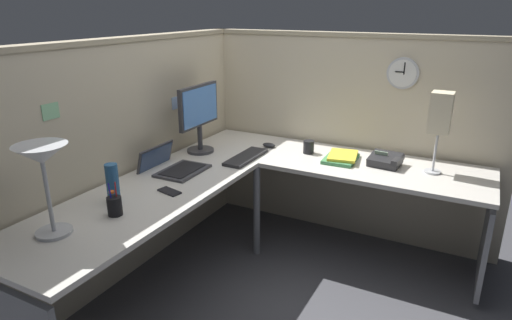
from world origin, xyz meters
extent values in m
plane|color=#47474C|center=(0.00, 0.00, 0.00)|extent=(6.80, 6.80, 0.00)
cube|color=beige|center=(-0.36, 0.87, 0.78)|extent=(2.57, 0.10, 1.55)
cube|color=tan|center=(-0.36, 0.87, 1.56)|extent=(2.57, 0.12, 0.03)
cube|color=beige|center=(0.87, -0.27, 0.78)|extent=(0.10, 2.37, 1.55)
cube|color=tan|center=(0.87, -0.27, 1.56)|extent=(0.12, 2.37, 0.03)
cube|color=beige|center=(-0.38, 0.47, 0.71)|extent=(2.35, 0.66, 0.03)
cube|color=beige|center=(0.47, -0.60, 0.71)|extent=(0.66, 1.49, 0.03)
cylinder|color=slate|center=(0.16, 0.16, 0.35)|extent=(0.05, 0.05, 0.70)
cube|color=slate|center=(0.47, -1.33, 0.35)|extent=(0.58, 0.03, 0.60)
cylinder|color=#38383D|center=(0.17, 0.64, 0.74)|extent=(0.20, 0.20, 0.02)
cylinder|color=#38383D|center=(0.17, 0.64, 0.84)|extent=(0.04, 0.04, 0.20)
cube|color=#38383D|center=(0.17, 0.64, 1.08)|extent=(0.46, 0.04, 0.30)
cube|color=#4C84D8|center=(0.17, 0.62, 1.08)|extent=(0.42, 0.01, 0.26)
cube|color=#38383D|center=(-0.24, 0.50, 0.74)|extent=(0.34, 0.25, 0.02)
cube|color=black|center=(-0.24, 0.50, 0.75)|extent=(0.29, 0.19, 0.00)
cube|color=#38383D|center=(-0.25, 0.73, 0.77)|extent=(0.34, 0.07, 0.22)
cube|color=#384C72|center=(-0.25, 0.72, 0.77)|extent=(0.31, 0.06, 0.18)
cube|color=#232326|center=(0.19, 0.26, 0.74)|extent=(0.43, 0.14, 0.02)
ellipsoid|color=#232326|center=(0.50, 0.23, 0.75)|extent=(0.06, 0.10, 0.03)
cylinder|color=#B7BABF|center=(-1.20, 0.54, 0.74)|extent=(0.17, 0.17, 0.02)
cylinder|color=#B7BABF|center=(-1.20, 0.54, 0.93)|extent=(0.02, 0.02, 0.38)
cone|color=#B7BABF|center=(-1.20, 0.54, 1.13)|extent=(0.24, 0.24, 0.09)
cylinder|color=black|center=(-0.92, 0.43, 0.78)|extent=(0.08, 0.08, 0.10)
cylinder|color=#1E1EB2|center=(-0.93, 0.44, 0.84)|extent=(0.01, 0.02, 0.13)
cylinder|color=#B21E1E|center=(-0.90, 0.42, 0.84)|extent=(0.01, 0.01, 0.13)
cylinder|color=#D8591E|center=(-0.91, 0.44, 0.85)|extent=(0.03, 0.03, 0.01)
cube|color=black|center=(-0.55, 0.37, 0.73)|extent=(0.10, 0.16, 0.01)
cylinder|color=#26598C|center=(-0.80, 0.56, 0.84)|extent=(0.07, 0.07, 0.22)
cube|color=#232326|center=(0.50, -0.65, 0.77)|extent=(0.21, 0.22, 0.10)
cube|color=#8CA58C|center=(0.50, -0.62, 0.80)|extent=(0.02, 0.09, 0.04)
cube|color=#232326|center=(0.49, -0.73, 0.79)|extent=(0.19, 0.06, 0.04)
cube|color=#3F7F4C|center=(0.46, -0.35, 0.74)|extent=(0.29, 0.22, 0.02)
cube|color=yellow|center=(0.47, -0.36, 0.76)|extent=(0.29, 0.23, 0.02)
cylinder|color=#B7BABF|center=(0.51, -0.96, 0.74)|extent=(0.11, 0.11, 0.01)
cylinder|color=#B7BABF|center=(0.51, -0.96, 0.87)|extent=(0.02, 0.02, 0.27)
cube|color=beige|center=(0.51, -0.96, 1.13)|extent=(0.13, 0.13, 0.26)
cylinder|color=black|center=(0.51, -0.09, 0.78)|extent=(0.08, 0.08, 0.10)
cylinder|color=#B7BABF|center=(0.82, -0.65, 1.32)|extent=(0.03, 0.22, 0.22)
cylinder|color=white|center=(0.80, -0.65, 1.32)|extent=(0.00, 0.19, 0.19)
cube|color=black|center=(0.80, -0.63, 1.33)|extent=(0.00, 0.06, 0.01)
cube|color=black|center=(0.80, -0.66, 1.35)|extent=(0.00, 0.01, 0.08)
cube|color=#8CCC99|center=(-0.92, 0.82, 1.24)|extent=(0.10, 0.00, 0.08)
cube|color=#99B7E5|center=(0.12, 0.82, 1.09)|extent=(0.06, 0.00, 0.09)
camera|label=1|loc=(-2.42, -1.18, 1.76)|focal=30.93mm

